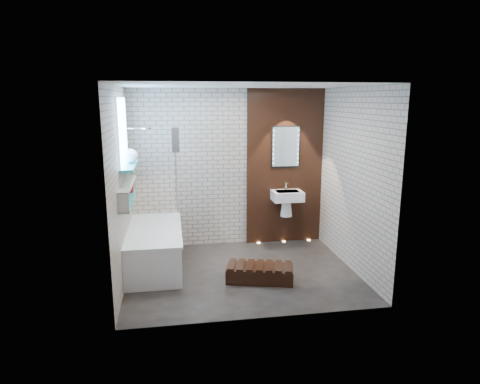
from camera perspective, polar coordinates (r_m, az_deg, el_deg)
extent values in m
plane|color=black|center=(6.17, 0.23, -10.79)|extent=(3.20, 3.20, 0.00)
cube|color=#B9A393|center=(7.05, -1.53, 3.19)|extent=(3.20, 0.04, 2.60)
cube|color=#B9A393|center=(4.54, 2.99, -2.06)|extent=(3.20, 0.04, 2.60)
cube|color=#B9A393|center=(5.74, -15.71, 0.58)|extent=(0.04, 2.60, 2.60)
cube|color=#B9A393|center=(6.25, 14.88, 1.57)|extent=(0.04, 2.60, 2.60)
plane|color=white|center=(5.67, 0.25, 14.12)|extent=(3.20, 3.20, 0.00)
cube|color=black|center=(7.21, 6.02, 3.33)|extent=(1.30, 0.06, 2.60)
cube|color=#7FADE0|center=(5.99, -15.61, 7.84)|extent=(0.03, 1.00, 0.90)
cube|color=teal|center=(6.03, -14.64, 3.42)|extent=(0.18, 1.00, 0.04)
cube|color=teal|center=(5.92, -14.76, -1.14)|extent=(0.14, 1.30, 0.03)
cube|color=#B2A899|center=(5.88, -14.89, 1.05)|extent=(0.14, 1.30, 0.03)
cube|color=#B2A899|center=(5.28, -15.44, -1.52)|extent=(0.14, 0.03, 0.26)
cube|color=#B2A899|center=(6.52, -14.33, 1.15)|extent=(0.14, 0.03, 0.26)
cube|color=white|center=(6.42, -11.39, -7.46)|extent=(0.75, 1.70, 0.55)
cube|color=white|center=(6.33, -11.51, -4.99)|extent=(0.79, 1.74, 0.03)
cylinder|color=silver|center=(7.00, -10.11, -2.59)|extent=(0.04, 0.04, 0.12)
cube|color=white|center=(6.58, -8.56, 2.21)|extent=(0.01, 0.78, 1.40)
cube|color=black|center=(6.32, -8.70, 7.00)|extent=(0.10, 0.27, 0.35)
cylinder|color=silver|center=(6.56, -12.57, 8.36)|extent=(0.18, 0.18, 0.02)
cube|color=white|center=(7.09, 6.38, -0.53)|extent=(0.50, 0.36, 0.16)
cone|color=white|center=(7.19, 6.24, -2.15)|extent=(0.20, 0.20, 0.28)
cylinder|color=silver|center=(7.16, 6.20, 0.82)|extent=(0.03, 0.03, 0.14)
cube|color=black|center=(7.13, 6.16, 6.07)|extent=(0.50, 0.02, 0.70)
cube|color=silver|center=(7.12, 6.18, 6.06)|extent=(0.45, 0.01, 0.65)
cube|color=black|center=(5.90, 2.68, -10.90)|extent=(0.97, 0.62, 0.20)
cylinder|color=maroon|center=(5.42, -15.28, -1.66)|extent=(0.05, 0.05, 0.11)
cylinder|color=maroon|center=(6.32, -14.47, 0.64)|extent=(0.07, 0.07, 0.17)
cylinder|color=#A66919|center=(5.71, -14.99, -0.98)|extent=(0.05, 0.05, 0.10)
sphere|color=white|center=(6.14, -14.51, 4.72)|extent=(0.20, 0.20, 0.20)
cylinder|color=#FFD899|center=(7.36, 2.53, -6.84)|extent=(0.06, 0.06, 0.01)
cylinder|color=#FFD899|center=(7.46, 5.94, -6.63)|extent=(0.06, 0.06, 0.01)
cylinder|color=#FFD899|center=(7.58, 9.24, -6.39)|extent=(0.06, 0.06, 0.01)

